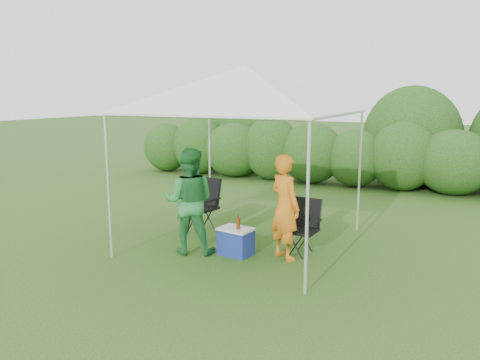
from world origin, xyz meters
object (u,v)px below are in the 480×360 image
at_px(canopy, 246,89).
at_px(woman, 189,201).
at_px(cooler, 236,241).
at_px(chair_right, 303,223).
at_px(chair_left, 203,201).
at_px(man, 285,207).

distance_m(canopy, woman, 1.93).
bearing_deg(cooler, canopy, 110.74).
distance_m(chair_right, woman, 1.75).
xyz_separation_m(chair_right, chair_left, (-1.98, 0.42, 0.05)).
bearing_deg(chair_right, canopy, 179.52).
bearing_deg(cooler, woman, -153.63).
height_order(chair_right, woman, woman).
height_order(canopy, man, canopy).
distance_m(chair_left, cooler, 1.48).
bearing_deg(chair_right, cooler, -144.96).
relative_size(canopy, chair_left, 3.33).
bearing_deg(canopy, cooler, -78.61).
height_order(man, cooler, man).
relative_size(chair_left, woman, 0.58).
bearing_deg(chair_left, chair_right, -1.63).
relative_size(chair_right, man, 0.54).
distance_m(man, woman, 1.44).
distance_m(chair_right, man, 0.49).
bearing_deg(chair_left, woman, -59.56).
height_order(chair_right, cooler, chair_right).
xyz_separation_m(chair_right, woman, (-1.56, -0.73, 0.33)).
xyz_separation_m(chair_right, cooler, (-0.88, -0.52, -0.26)).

